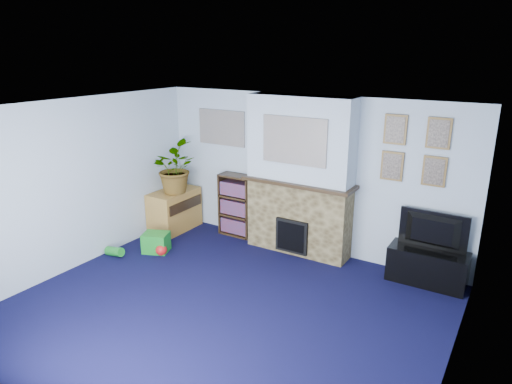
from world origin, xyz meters
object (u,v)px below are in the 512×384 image
Objects in this scene: television at (432,232)px; sideboard at (175,210)px; bookshelf at (237,206)px; tv_stand at (427,267)px.

television is 4.21m from sideboard.
bookshelf is 1.17× the size of sideboard.
sideboard is at bearing -160.82° from bookshelf.
tv_stand is 3.13m from bookshelf.
tv_stand is 1.12× the size of sideboard.
tv_stand is at bearing 3.99° from sideboard.
bookshelf is (-3.12, 0.08, 0.28)m from tv_stand.
television is (0.00, 0.02, 0.51)m from tv_stand.
sideboard reaches higher than tv_stand.
television is 3.13m from bookshelf.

